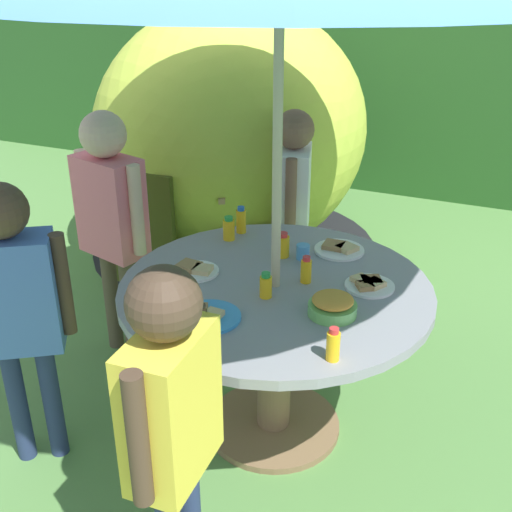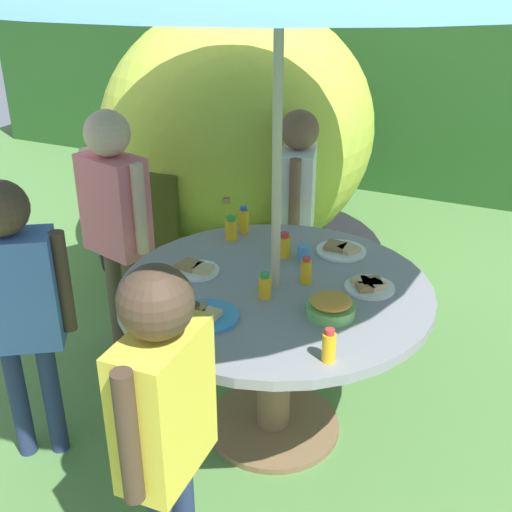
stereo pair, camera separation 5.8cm
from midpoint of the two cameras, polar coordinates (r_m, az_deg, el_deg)
ground_plane at (r=2.96m, az=2.11°, el=-15.09°), size 10.00×10.00×0.02m
hedge_backdrop at (r=5.71m, az=16.62°, el=16.34°), size 9.00×0.70×2.17m
garden_table at (r=2.62m, az=2.31°, el=-5.71°), size 1.25×1.25×0.71m
wooden_chair at (r=3.82m, az=1.31°, el=5.42°), size 0.65×0.66×1.08m
dome_tent at (r=4.31m, az=-0.99°, el=10.93°), size 2.27×2.27×1.65m
child_in_white_shirt at (r=3.41m, az=4.21°, el=5.77°), size 0.25×0.39×1.19m
child_in_pink_shirt at (r=3.14m, az=-11.96°, el=4.43°), size 0.42×0.26×1.27m
child_in_blue_shirt at (r=2.54m, az=-19.99°, el=-2.97°), size 0.36×0.31×1.20m
child_in_yellow_shirt at (r=1.86m, az=-7.29°, el=-13.03°), size 0.20×0.41×1.20m
snack_bowl at (r=2.34m, az=7.39°, el=-4.46°), size 0.18×0.18×0.08m
plate_mid_left at (r=2.33m, az=-3.77°, el=-5.28°), size 0.24×0.24×0.03m
plate_mid_right at (r=2.84m, az=8.17°, el=0.55°), size 0.22×0.22×0.03m
plate_near_right at (r=2.55m, az=10.68°, el=-2.61°), size 0.20×0.20×0.03m
plate_center_front at (r=2.65m, az=-4.72°, el=-1.17°), size 0.19×0.19×0.03m
juice_bottle_near_left at (r=2.76m, az=3.13°, el=0.91°), size 0.06×0.06×0.11m
juice_bottle_far_left at (r=2.55m, az=5.13°, el=-1.33°), size 0.04×0.04×0.11m
juice_bottle_far_right at (r=2.92m, az=-1.66°, el=2.44°), size 0.05×0.05×0.11m
juice_bottle_center_back at (r=2.44m, az=1.58°, el=-2.70°), size 0.05×0.05×0.10m
juice_bottle_front_edge at (r=2.99m, az=-0.54°, el=3.19°), size 0.05×0.05×0.13m
juice_bottle_back_edge at (r=2.36m, az=-9.07°, el=-3.82°), size 0.05×0.05×0.12m
juice_bottle_spot_a at (r=2.09m, az=7.31°, el=-7.96°), size 0.05×0.05×0.12m
cup_near at (r=2.75m, az=4.91°, el=0.32°), size 0.06×0.06×0.06m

